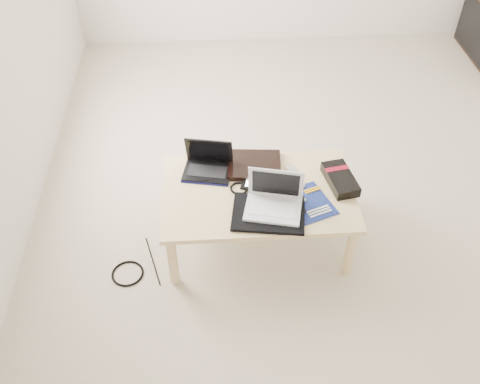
{
  "coord_description": "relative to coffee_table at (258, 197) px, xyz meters",
  "views": [
    {
      "loc": [
        -0.83,
        -2.78,
        2.51
      ],
      "look_at": [
        -0.68,
        -0.57,
        0.4
      ],
      "focal_mm": 40.0,
      "sensor_mm": 36.0,
      "label": 1
    }
  ],
  "objects": [
    {
      "name": "netbook",
      "position": [
        -0.28,
        0.2,
        0.09
      ],
      "size": [
        0.31,
        0.26,
        0.2
      ],
      "color": "black",
      "rests_on": "coffee_table"
    },
    {
      "name": "gpu_box",
      "position": [
        0.48,
        0.04,
        0.08
      ],
      "size": [
        0.19,
        0.3,
        0.06
      ],
      "color": "black",
      "rests_on": "coffee_table"
    },
    {
      "name": "tablet",
      "position": [
        0.05,
        0.08,
        0.06
      ],
      "size": [
        0.3,
        0.26,
        0.01
      ],
      "color": "black",
      "rests_on": "coffee_table"
    },
    {
      "name": "cable_coil",
      "position": [
        -0.11,
        0.02,
        0.05
      ],
      "size": [
        0.13,
        0.13,
        0.01
      ],
      "primitive_type": "torus",
      "rotation": [
        0.0,
        0.0,
        0.33
      ],
      "color": "black",
      "rests_on": "coffee_table"
    },
    {
      "name": "floor_cable_trail",
      "position": [
        -0.64,
        -0.15,
        -0.35
      ],
      "size": [
        0.11,
        0.37,
        0.01
      ],
      "primitive_type": "cylinder",
      "rotation": [
        1.57,
        0.0,
        0.28
      ],
      "color": "black",
      "rests_on": "ground"
    },
    {
      "name": "motherboard",
      "position": [
        0.27,
        -0.12,
        0.05
      ],
      "size": [
        0.32,
        0.35,
        0.01
      ],
      "color": "#0B144A",
      "rests_on": "coffee_table"
    },
    {
      "name": "coffee_table",
      "position": [
        0.0,
        0.0,
        0.0
      ],
      "size": [
        1.1,
        0.7,
        0.4
      ],
      "color": "#E0C187",
      "rests_on": "ground"
    },
    {
      "name": "remote",
      "position": [
        0.23,
        0.1,
        0.06
      ],
      "size": [
        0.1,
        0.21,
        0.02
      ],
      "color": "#ACADB1",
      "rests_on": "coffee_table"
    },
    {
      "name": "ground",
      "position": [
        0.58,
        0.57,
        -0.35
      ],
      "size": [
        4.0,
        4.0,
        0.0
      ],
      "primitive_type": "plane",
      "color": "#BCAC99",
      "rests_on": "ground"
    },
    {
      "name": "white_laptop",
      "position": [
        0.07,
        -0.15,
        0.11
      ],
      "size": [
        0.34,
        0.28,
        0.22
      ],
      "color": "silver",
      "rests_on": "neoprene_sleeve"
    },
    {
      "name": "book",
      "position": [
        -0.0,
        0.21,
        0.06
      ],
      "size": [
        0.34,
        0.29,
        0.03
      ],
      "color": "black",
      "rests_on": "coffee_table"
    },
    {
      "name": "floor_cable_coil",
      "position": [
        -0.78,
        -0.24,
        -0.34
      ],
      "size": [
        0.22,
        0.22,
        0.01
      ],
      "primitive_type": "torus",
      "rotation": [
        0.0,
        0.0,
        -0.16
      ],
      "color": "black",
      "rests_on": "ground"
    },
    {
      "name": "neoprene_sleeve",
      "position": [
        0.04,
        -0.19,
        0.06
      ],
      "size": [
        0.43,
        0.34,
        0.02
      ],
      "primitive_type": "cube",
      "rotation": [
        0.0,
        0.0,
        -0.15
      ],
      "color": "black",
      "rests_on": "coffee_table"
    }
  ]
}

